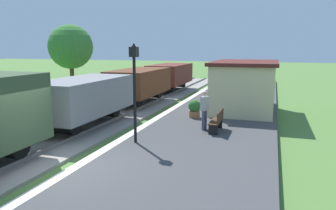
% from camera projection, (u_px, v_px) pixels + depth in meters
% --- Properties ---
extents(ground_plane, '(160.00, 160.00, 0.00)m').
position_uv_depth(ground_plane, '(60.00, 176.00, 9.62)').
color(ground_plane, '#517A38').
extents(platform_slab, '(6.00, 60.00, 0.25)m').
position_uv_depth(platform_slab, '(161.00, 186.00, 8.62)').
color(platform_slab, '#424244').
rests_on(platform_slab, ground).
extents(platform_edge_stripe, '(0.36, 60.00, 0.01)m').
position_uv_depth(platform_edge_stripe, '(71.00, 169.00, 9.46)').
color(platform_edge_stripe, silver).
rests_on(platform_edge_stripe, platform_slab).
extents(rail_near, '(0.07, 60.00, 0.14)m').
position_uv_depth(rail_near, '(15.00, 164.00, 10.11)').
color(rail_near, slate).
rests_on(rail_near, track_ballast).
extents(freight_train, '(2.50, 26.00, 2.72)m').
position_uv_depth(freight_train, '(111.00, 91.00, 17.34)').
color(freight_train, '#384C33').
rests_on(freight_train, rail_near).
extents(station_hut, '(3.50, 5.80, 2.78)m').
position_uv_depth(station_hut, '(245.00, 86.00, 18.26)').
color(station_hut, beige).
rests_on(station_hut, platform_slab).
extents(bench_near_hut, '(0.42, 1.50, 0.91)m').
position_uv_depth(bench_near_hut, '(217.00, 121.00, 13.67)').
color(bench_near_hut, '#422819').
rests_on(bench_near_hut, platform_slab).
extents(person_waiting, '(0.33, 0.43, 1.71)m').
position_uv_depth(person_waiting, '(205.00, 109.00, 13.87)').
color(person_waiting, '#474C66').
rests_on(person_waiting, platform_slab).
extents(potted_planter, '(0.64, 0.64, 0.92)m').
position_uv_depth(potted_planter, '(195.00, 108.00, 16.41)').
color(potted_planter, '#9E6642').
rests_on(potted_planter, platform_slab).
extents(lamp_post_near, '(0.28, 0.28, 3.70)m').
position_uv_depth(lamp_post_near, '(134.00, 75.00, 11.71)').
color(lamp_post_near, black).
rests_on(lamp_post_near, platform_slab).
extents(tree_trackside_far, '(2.99, 2.99, 5.33)m').
position_uv_depth(tree_trackside_far, '(71.00, 47.00, 21.75)').
color(tree_trackside_far, '#4C3823').
rests_on(tree_trackside_far, ground).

